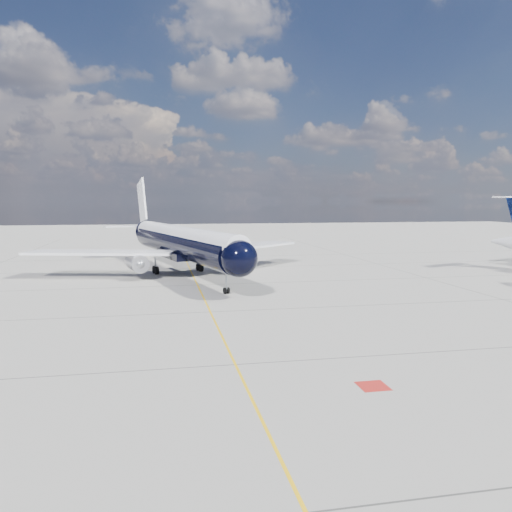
{
  "coord_description": "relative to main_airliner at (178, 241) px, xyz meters",
  "views": [
    {
      "loc": [
        -4.49,
        -34.47,
        9.99
      ],
      "look_at": [
        6.06,
        19.27,
        4.0
      ],
      "focal_mm": 35.0,
      "sensor_mm": 36.0,
      "label": 1
    }
  ],
  "objects": [
    {
      "name": "taxiway_centerline",
      "position": [
        1.82,
        -11.0,
        -4.41
      ],
      "size": [
        0.16,
        160.0,
        0.01
      ],
      "primitive_type": "cube",
      "color": "#E8AC0C",
      "rests_on": "ground"
    },
    {
      "name": "red_marking",
      "position": [
        8.62,
        -46.0,
        -4.41
      ],
      "size": [
        1.6,
        1.6,
        0.01
      ],
      "primitive_type": "cube",
      "color": "maroon",
      "rests_on": "ground"
    },
    {
      "name": "main_airliner",
      "position": [
        0.0,
        0.0,
        0.0
      ],
      "size": [
        39.24,
        48.56,
        14.24
      ],
      "rotation": [
        0.0,
        0.0,
        0.25
      ],
      "color": "black",
      "rests_on": "ground"
    },
    {
      "name": "ground",
      "position": [
        1.82,
        -6.0,
        -4.42
      ],
      "size": [
        320.0,
        320.0,
        0.0
      ],
      "primitive_type": "plane",
      "color": "gray",
      "rests_on": "ground"
    }
  ]
}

